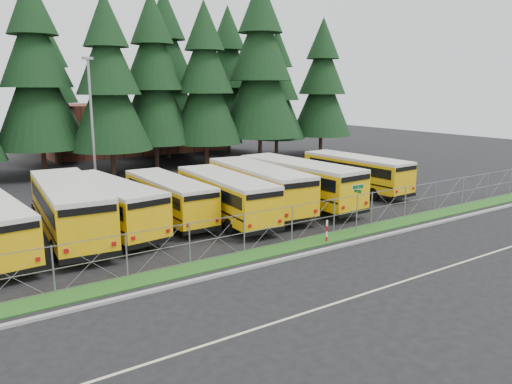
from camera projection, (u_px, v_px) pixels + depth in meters
ground at (295, 234)px, 27.88m from camera, size 120.00×120.00×0.00m
curb at (333, 248)px, 25.35m from camera, size 50.00×0.25×0.12m
grass_verge at (315, 241)px, 26.49m from camera, size 50.00×1.40×0.06m
road_lane_line at (411, 279)px, 21.39m from camera, size 50.00×0.12×0.01m
chainlink_fence at (307, 221)px, 26.86m from camera, size 44.00×0.10×2.00m
brick_building at (135, 128)px, 62.96m from camera, size 22.00×10.00×6.00m
bus_1 at (69, 210)px, 26.82m from camera, size 3.84×12.23×3.16m
bus_2 at (106, 207)px, 28.12m from camera, size 3.88×11.35×2.91m
bus_3 at (167, 199)px, 30.52m from camera, size 2.49×10.24×2.68m
bus_4 at (223, 197)px, 30.58m from camera, size 3.29×11.04×2.85m
bus_5 at (256, 188)px, 32.82m from camera, size 3.75×11.81×3.05m
bus_6 at (295, 184)px, 34.28m from camera, size 3.37×11.99×3.11m
bus_east at (352, 174)px, 38.83m from camera, size 3.04×10.93×2.84m
street_sign at (357, 198)px, 27.57m from camera, size 0.84×0.55×2.81m
striped_bollard at (327, 231)px, 26.34m from camera, size 0.11×0.11×1.20m
light_standard at (92, 123)px, 36.23m from camera, size 0.70×0.35×10.14m
conifer_3 at (37, 78)px, 44.04m from camera, size 8.01×8.01×17.72m
conifer_4 at (109, 86)px, 44.60m from camera, size 7.38×7.38×16.33m
conifer_5 at (154, 81)px, 48.89m from camera, size 7.76×7.76×17.16m
conifer_6 at (205, 85)px, 49.98m from camera, size 7.43×7.43×16.43m
conifer_7 at (260, 72)px, 52.58m from camera, size 8.69×8.69×19.22m
conifer_8 at (277, 94)px, 57.17m from camera, size 6.57×6.57×14.54m
conifer_9 at (322, 87)px, 58.93m from camera, size 7.21×7.21×15.96m
conifer_11 at (53, 96)px, 51.53m from camera, size 6.43×6.43×14.23m
conifer_12 at (166, 75)px, 55.67m from camera, size 8.42×8.42×18.61m
conifer_13 at (228, 81)px, 60.75m from camera, size 7.95×7.95×17.59m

